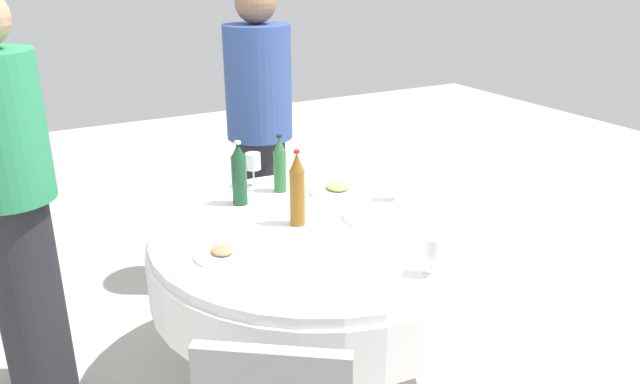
{
  "coord_description": "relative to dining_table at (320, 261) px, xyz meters",
  "views": [
    {
      "loc": [
        -1.98,
        1.09,
        1.76
      ],
      "look_at": [
        0.0,
        0.0,
        0.89
      ],
      "focal_mm": 34.73,
      "sensor_mm": 36.0,
      "label": 1
    }
  ],
  "objects": [
    {
      "name": "ground_plane",
      "position": [
        0.0,
        0.0,
        -0.59
      ],
      "size": [
        10.0,
        10.0,
        0.0
      ],
      "primitive_type": "plane",
      "color": "#B7B2A8"
    },
    {
      "name": "dining_table",
      "position": [
        0.0,
        0.0,
        0.0
      ],
      "size": [
        1.37,
        1.37,
        0.74
      ],
      "color": "white",
      "rests_on": "ground_plane"
    },
    {
      "name": "bottle_amber_south",
      "position": [
        0.07,
        0.06,
        0.29
      ],
      "size": [
        0.06,
        0.06,
        0.31
      ],
      "color": "#8C5619",
      "rests_on": "dining_table"
    },
    {
      "name": "bottle_green_left",
      "position": [
        0.44,
        -0.04,
        0.27
      ],
      "size": [
        0.06,
        0.06,
        0.27
      ],
      "color": "#2D6B38",
      "rests_on": "dining_table"
    },
    {
      "name": "bottle_dark_green_front",
      "position": [
        0.39,
        0.18,
        0.28
      ],
      "size": [
        0.07,
        0.07,
        0.29
      ],
      "color": "#194728",
      "rests_on": "dining_table"
    },
    {
      "name": "wine_glass_outer",
      "position": [
        0.56,
        0.05,
        0.27
      ],
      "size": [
        0.07,
        0.07,
        0.16
      ],
      "color": "white",
      "rests_on": "dining_table"
    },
    {
      "name": "wine_glass_inner",
      "position": [
        -0.53,
        -0.14,
        0.24
      ],
      "size": [
        0.06,
        0.06,
        0.14
      ],
      "color": "white",
      "rests_on": "dining_table"
    },
    {
      "name": "wine_glass_east",
      "position": [
        0.1,
        -0.43,
        0.24
      ],
      "size": [
        0.07,
        0.07,
        0.14
      ],
      "color": "white",
      "rests_on": "dining_table"
    },
    {
      "name": "plate_right",
      "position": [
        -0.03,
        -0.24,
        0.16
      ],
      "size": [
        0.25,
        0.25,
        0.02
      ],
      "color": "white",
      "rests_on": "dining_table"
    },
    {
      "name": "plate_north",
      "position": [
        -0.06,
        0.43,
        0.16
      ],
      "size": [
        0.2,
        0.2,
        0.04
      ],
      "color": "white",
      "rests_on": "dining_table"
    },
    {
      "name": "plate_far",
      "position": [
        0.31,
        -0.26,
        0.16
      ],
      "size": [
        0.25,
        0.25,
        0.04
      ],
      "color": "white",
      "rests_on": "dining_table"
    },
    {
      "name": "fork_left",
      "position": [
        -0.41,
        0.04,
        0.15
      ],
      "size": [
        0.1,
        0.16,
        0.0
      ],
      "primitive_type": "cube",
      "rotation": [
        0.0,
        0.0,
        5.23
      ],
      "color": "silver",
      "rests_on": "dining_table"
    },
    {
      "name": "spoon_front",
      "position": [
        -0.16,
        0.15,
        0.15
      ],
      "size": [
        0.06,
        0.18,
        0.0
      ],
      "primitive_type": "cube",
      "rotation": [
        0.0,
        0.0,
        4.95
      ],
      "color": "silver",
      "rests_on": "dining_table"
    },
    {
      "name": "person_south",
      "position": [
        0.52,
        1.07,
        0.29
      ],
      "size": [
        0.34,
        0.34,
        1.67
      ],
      "rotation": [
        0.0,
        0.0,
        -0.45
      ],
      "color": "#26262B",
      "rests_on": "ground_plane"
    },
    {
      "name": "person_left",
      "position": [
        0.92,
        -0.15,
        0.27
      ],
      "size": [
        0.34,
        0.34,
        1.64
      ],
      "rotation": [
        0.0,
        0.0,
        4.55
      ],
      "color": "#26262B",
      "rests_on": "ground_plane"
    }
  ]
}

